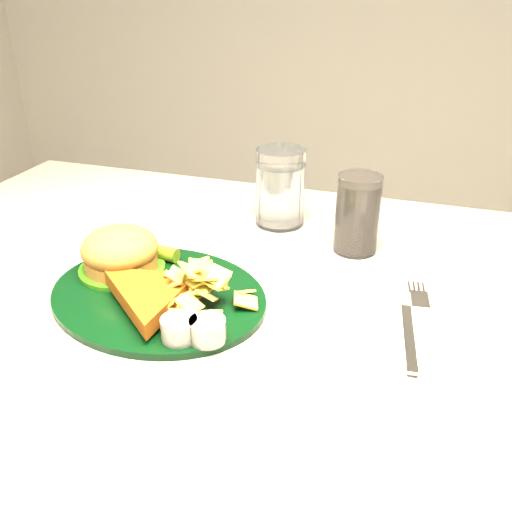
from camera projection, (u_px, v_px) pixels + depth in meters
The scene contains 6 objects.
table at pixel (243, 482), 0.95m from camera, with size 1.20×0.80×0.75m, color gray, non-canonical shape.
dinner_plate at pixel (156, 276), 0.74m from camera, with size 0.30×0.25×0.07m, color black, non-canonical shape.
water_glass at pixel (280, 187), 0.94m from camera, with size 0.08×0.08×0.13m, color white.
cola_glass at pixel (357, 214), 0.85m from camera, with size 0.07×0.07×0.12m, color black.
fork_napkin at pixel (410, 332), 0.67m from camera, with size 0.13×0.18×0.01m, color white, non-canonical shape.
ramekin at pixel (144, 213), 0.97m from camera, with size 0.04×0.04×0.03m, color white.
Camera 1 is at (0.23, -0.63, 1.14)m, focal length 40.00 mm.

